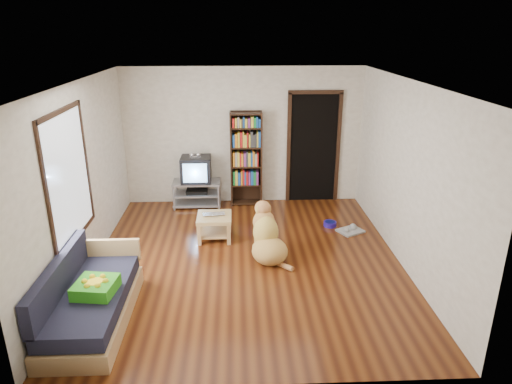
{
  "coord_description": "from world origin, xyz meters",
  "views": [
    {
      "loc": [
        -0.13,
        -6.01,
        3.27
      ],
      "look_at": [
        0.16,
        0.51,
        0.9
      ],
      "focal_mm": 32.0,
      "sensor_mm": 36.0,
      "label": 1
    }
  ],
  "objects_px": {
    "bookshelf": "(246,154)",
    "sofa": "(89,302)",
    "dog_bowl": "(330,224)",
    "grey_rag": "(350,231)",
    "dog": "(267,238)",
    "tv_stand": "(197,193)",
    "laptop": "(214,216)",
    "crt_tv": "(196,169)",
    "green_cushion": "(96,287)",
    "coffee_table": "(214,222)"
  },
  "relations": [
    {
      "from": "laptop",
      "to": "dog_bowl",
      "type": "bearing_deg",
      "value": 4.75
    },
    {
      "from": "coffee_table",
      "to": "grey_rag",
      "type": "bearing_deg",
      "value": 3.69
    },
    {
      "from": "sofa",
      "to": "bookshelf",
      "type": "bearing_deg",
      "value": 62.68
    },
    {
      "from": "dog_bowl",
      "to": "bookshelf",
      "type": "bearing_deg",
      "value": 140.97
    },
    {
      "from": "green_cushion",
      "to": "crt_tv",
      "type": "xyz_separation_m",
      "value": [
        0.85,
        3.72,
        0.25
      ]
    },
    {
      "from": "crt_tv",
      "to": "coffee_table",
      "type": "height_order",
      "value": "crt_tv"
    },
    {
      "from": "crt_tv",
      "to": "bookshelf",
      "type": "distance_m",
      "value": 0.99
    },
    {
      "from": "crt_tv",
      "to": "dog",
      "type": "bearing_deg",
      "value": -60.77
    },
    {
      "from": "dog",
      "to": "bookshelf",
      "type": "bearing_deg",
      "value": 96.49
    },
    {
      "from": "bookshelf",
      "to": "grey_rag",
      "type": "bearing_deg",
      "value": -39.17
    },
    {
      "from": "dog_bowl",
      "to": "dog",
      "type": "height_order",
      "value": "dog"
    },
    {
      "from": "tv_stand",
      "to": "sofa",
      "type": "relative_size",
      "value": 0.5
    },
    {
      "from": "green_cushion",
      "to": "bookshelf",
      "type": "height_order",
      "value": "bookshelf"
    },
    {
      "from": "green_cushion",
      "to": "dog",
      "type": "height_order",
      "value": "dog"
    },
    {
      "from": "dog_bowl",
      "to": "grey_rag",
      "type": "height_order",
      "value": "dog_bowl"
    },
    {
      "from": "green_cushion",
      "to": "laptop",
      "type": "relative_size",
      "value": 1.22
    },
    {
      "from": "tv_stand",
      "to": "green_cushion",
      "type": "bearing_deg",
      "value": -102.94
    },
    {
      "from": "dog_bowl",
      "to": "bookshelf",
      "type": "xyz_separation_m",
      "value": [
        -1.42,
        1.16,
        0.96
      ]
    },
    {
      "from": "dog_bowl",
      "to": "tv_stand",
      "type": "xyz_separation_m",
      "value": [
        -2.37,
        1.06,
        0.23
      ]
    },
    {
      "from": "laptop",
      "to": "dog",
      "type": "xyz_separation_m",
      "value": [
        0.81,
        -0.64,
        -0.1
      ]
    },
    {
      "from": "laptop",
      "to": "coffee_table",
      "type": "xyz_separation_m",
      "value": [
        0.0,
        0.03,
        -0.13
      ]
    },
    {
      "from": "green_cushion",
      "to": "laptop",
      "type": "xyz_separation_m",
      "value": [
        1.24,
        2.21,
        -0.08
      ]
    },
    {
      "from": "sofa",
      "to": "dog",
      "type": "height_order",
      "value": "dog"
    },
    {
      "from": "dog_bowl",
      "to": "tv_stand",
      "type": "distance_m",
      "value": 2.61
    },
    {
      "from": "grey_rag",
      "to": "sofa",
      "type": "relative_size",
      "value": 0.22
    },
    {
      "from": "bookshelf",
      "to": "sofa",
      "type": "distance_m",
      "value": 4.26
    },
    {
      "from": "bookshelf",
      "to": "sofa",
      "type": "height_order",
      "value": "bookshelf"
    },
    {
      "from": "grey_rag",
      "to": "tv_stand",
      "type": "relative_size",
      "value": 0.44
    },
    {
      "from": "laptop",
      "to": "sofa",
      "type": "bearing_deg",
      "value": -129.92
    },
    {
      "from": "dog_bowl",
      "to": "coffee_table",
      "type": "relative_size",
      "value": 0.4
    },
    {
      "from": "grey_rag",
      "to": "crt_tv",
      "type": "xyz_separation_m",
      "value": [
        -2.67,
        1.33,
        0.73
      ]
    },
    {
      "from": "tv_stand",
      "to": "coffee_table",
      "type": "bearing_deg",
      "value": -74.97
    },
    {
      "from": "grey_rag",
      "to": "dog",
      "type": "height_order",
      "value": "dog"
    },
    {
      "from": "dog",
      "to": "laptop",
      "type": "bearing_deg",
      "value": 141.79
    },
    {
      "from": "crt_tv",
      "to": "coffee_table",
      "type": "relative_size",
      "value": 1.05
    },
    {
      "from": "sofa",
      "to": "grey_rag",
      "type": "bearing_deg",
      "value": 32.44
    },
    {
      "from": "dog_bowl",
      "to": "crt_tv",
      "type": "distance_m",
      "value": 2.7
    },
    {
      "from": "green_cushion",
      "to": "laptop",
      "type": "height_order",
      "value": "green_cushion"
    },
    {
      "from": "dog_bowl",
      "to": "laptop",
      "type": "bearing_deg",
      "value": -167.84
    },
    {
      "from": "dog",
      "to": "tv_stand",
      "type": "bearing_deg",
      "value": 119.48
    },
    {
      "from": "dog",
      "to": "crt_tv",
      "type": "bearing_deg",
      "value": 119.23
    },
    {
      "from": "dog_bowl",
      "to": "coffee_table",
      "type": "xyz_separation_m",
      "value": [
        -1.98,
        -0.4,
        0.24
      ]
    },
    {
      "from": "green_cushion",
      "to": "sofa",
      "type": "height_order",
      "value": "sofa"
    },
    {
      "from": "dog",
      "to": "green_cushion",
      "type": "bearing_deg",
      "value": -142.57
    },
    {
      "from": "laptop",
      "to": "crt_tv",
      "type": "relative_size",
      "value": 0.61
    },
    {
      "from": "crt_tv",
      "to": "tv_stand",
      "type": "bearing_deg",
      "value": -90.0
    },
    {
      "from": "bookshelf",
      "to": "sofa",
      "type": "bearing_deg",
      "value": -117.32
    },
    {
      "from": "laptop",
      "to": "coffee_table",
      "type": "relative_size",
      "value": 0.65
    },
    {
      "from": "laptop",
      "to": "dog",
      "type": "relative_size",
      "value": 0.37
    },
    {
      "from": "tv_stand",
      "to": "bookshelf",
      "type": "relative_size",
      "value": 0.5
    }
  ]
}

